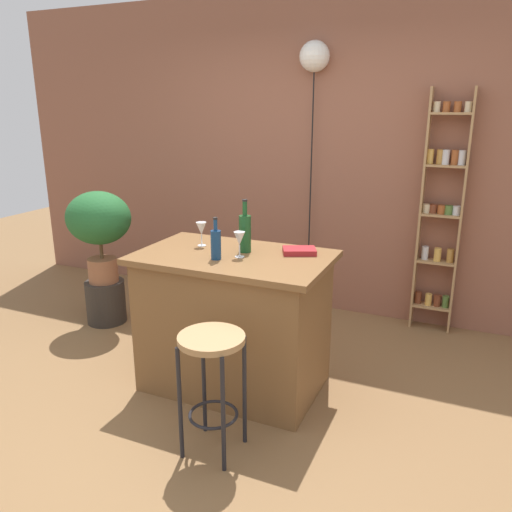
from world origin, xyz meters
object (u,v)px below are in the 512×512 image
(bottle_soda_blue, at_px, (216,244))
(wine_glass_center, at_px, (239,239))
(bottle_wine_red, at_px, (245,232))
(pendant_globe_light, at_px, (314,59))
(spice_shelf, at_px, (441,212))
(wine_glass_left, at_px, (201,229))
(cookbook, at_px, (299,251))
(potted_plant, at_px, (99,223))
(plant_stool, at_px, (106,301))
(bar_stool, at_px, (212,366))

(bottle_soda_blue, bearing_deg, wine_glass_center, 41.00)
(bottle_wine_red, bearing_deg, pendant_globe_light, 91.07)
(spice_shelf, relative_size, wine_glass_left, 12.15)
(bottle_soda_blue, distance_m, cookbook, 0.55)
(bottle_wine_red, height_order, pendant_globe_light, pendant_globe_light)
(bottle_soda_blue, height_order, wine_glass_left, bottle_soda_blue)
(potted_plant, distance_m, cookbook, 1.92)
(plant_stool, distance_m, wine_glass_center, 1.87)
(bottle_soda_blue, height_order, cookbook, bottle_soda_blue)
(spice_shelf, distance_m, bottle_soda_blue, 2.03)
(bottle_wine_red, bearing_deg, wine_glass_left, 177.76)
(potted_plant, bearing_deg, cookbook, -9.05)
(potted_plant, bearing_deg, spice_shelf, 21.08)
(bottle_soda_blue, relative_size, pendant_globe_light, 0.11)
(plant_stool, relative_size, cookbook, 1.79)
(potted_plant, distance_m, wine_glass_center, 1.66)
(bottle_soda_blue, xyz_separation_m, cookbook, (0.43, 0.33, -0.08))
(bar_stool, xyz_separation_m, plant_stool, (-1.71, 1.17, -0.34))
(plant_stool, relative_size, bottle_soda_blue, 1.42)
(wine_glass_left, bearing_deg, bar_stool, -57.82)
(wine_glass_center, bearing_deg, wine_glass_left, 158.53)
(wine_glass_left, distance_m, pendant_globe_light, 1.88)
(bottle_wine_red, height_order, bottle_soda_blue, bottle_wine_red)
(bottle_wine_red, height_order, cookbook, bottle_wine_red)
(bar_stool, xyz_separation_m, wine_glass_left, (-0.49, 0.78, 0.53))
(bottle_soda_blue, xyz_separation_m, pendant_globe_light, (0.07, 1.67, 1.19))
(bottle_wine_red, relative_size, cookbook, 1.65)
(bar_stool, xyz_separation_m, bottle_wine_red, (-0.16, 0.77, 0.54))
(bottle_wine_red, bearing_deg, spice_shelf, 52.44)
(wine_glass_center, bearing_deg, cookbook, 35.53)
(bar_stool, distance_m, spice_shelf, 2.43)
(bar_stool, bearing_deg, wine_glass_center, 102.31)
(plant_stool, bearing_deg, bottle_wine_red, -14.59)
(wine_glass_left, bearing_deg, bottle_wine_red, -2.24)
(plant_stool, xyz_separation_m, pendant_globe_light, (1.52, 1.05, 2.03))
(spice_shelf, xyz_separation_m, wine_glass_center, (-1.08, -1.55, 0.03))
(bar_stool, distance_m, bottle_soda_blue, 0.79)
(spice_shelf, xyz_separation_m, bottle_wine_red, (-1.10, -1.42, 0.05))
(spice_shelf, bearing_deg, wine_glass_left, -135.32)
(spice_shelf, height_order, potted_plant, spice_shelf)
(potted_plant, distance_m, pendant_globe_light, 2.27)
(potted_plant, distance_m, bottle_soda_blue, 1.59)
(spice_shelf, xyz_separation_m, potted_plant, (-2.65, -1.02, -0.12))
(bottle_soda_blue, distance_m, wine_glass_center, 0.15)
(bottle_wine_red, xyz_separation_m, bottle_soda_blue, (-0.09, -0.22, -0.03))
(wine_glass_center, xyz_separation_m, pendant_globe_light, (-0.05, 1.57, 1.17))
(bar_stool, height_order, pendant_globe_light, pendant_globe_light)
(wine_glass_left, height_order, wine_glass_center, same)
(spice_shelf, distance_m, wine_glass_left, 2.01)
(spice_shelf, height_order, bottle_wine_red, spice_shelf)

